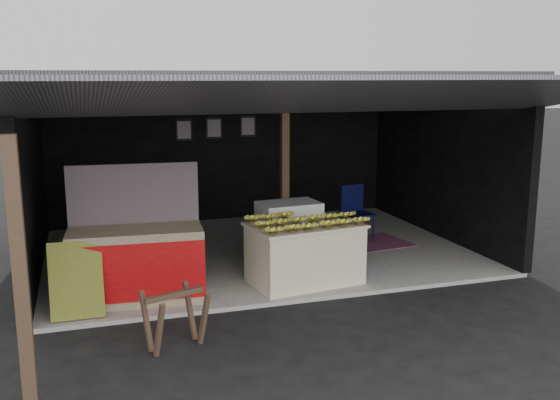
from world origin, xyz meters
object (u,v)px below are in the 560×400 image
object	(u,v)px
white_crate	(289,234)
water_barrel	(349,253)
banana_table	(305,253)
neighbor_stall	(137,261)
plastic_chair	(355,208)
sawhorse	(175,313)

from	to	relation	value
white_crate	water_barrel	bearing A→B (deg)	-33.68
banana_table	white_crate	xyz separation A→B (m)	(0.03, 0.80, 0.07)
neighbor_stall	banana_table	bearing A→B (deg)	3.68
banana_table	water_barrel	world-z (taller)	banana_table
water_barrel	plastic_chair	distance (m)	1.78
sawhorse	plastic_chair	distance (m)	5.07
sawhorse	water_barrel	bearing A→B (deg)	14.40
banana_table	sawhorse	world-z (taller)	banana_table
white_crate	plastic_chair	distance (m)	1.97
water_barrel	banana_table	bearing A→B (deg)	-156.57
water_barrel	plastic_chair	xyz separation A→B (m)	(0.81, 1.55, 0.33)
neighbor_stall	plastic_chair	size ratio (longest dim) A/B	1.77
sawhorse	neighbor_stall	bearing A→B (deg)	81.11
water_barrel	plastic_chair	size ratio (longest dim) A/B	0.52
neighbor_stall	sawhorse	distance (m)	1.59
white_crate	neighbor_stall	distance (m)	2.48
water_barrel	plastic_chair	bearing A→B (deg)	62.40
sawhorse	white_crate	bearing A→B (deg)	29.37
white_crate	plastic_chair	bearing A→B (deg)	29.16
banana_table	neighbor_stall	distance (m)	2.33
white_crate	sawhorse	bearing A→B (deg)	-137.29
banana_table	water_barrel	bearing A→B (deg)	15.46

